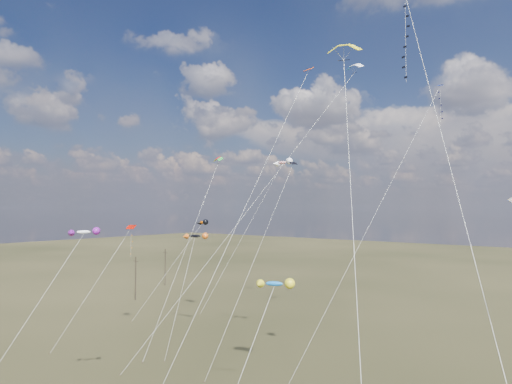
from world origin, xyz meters
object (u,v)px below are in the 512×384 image
Objects in this scene: utility_pole_far at (165,267)px; parafoil_yellow at (344,47)px; utility_pole_near at (136,278)px; novelty_black_orange at (195,236)px; diamond_black_high at (410,50)px.

parafoil_yellow is (63.91, -38.89, 24.37)m from utility_pole_far.
utility_pole_near is 0.58× the size of novelty_black_orange.
utility_pole_near and utility_pole_far have the same top height.
utility_pole_far is (-8.00, 14.00, 0.00)m from utility_pole_near.
novelty_black_orange is (-33.60, 11.27, -15.26)m from diamond_black_high.
utility_pole_far is 42.11m from novelty_black_orange.
utility_pole_near is 1.00× the size of utility_pole_far.
utility_pole_far is 0.24× the size of diamond_black_high.
parafoil_yellow is at bearing -31.32° from utility_pole_far.
novelty_black_orange is at bearing 153.37° from parafoil_yellow.
utility_pole_far is at bearing 148.68° from parafoil_yellow.
diamond_black_high reaches higher than novelty_black_orange.
utility_pole_near is at bearing 160.50° from diamond_black_high.
novelty_black_orange reaches higher than utility_pole_near.
parafoil_yellow is (-3.28, -3.94, -0.10)m from diamond_black_high.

